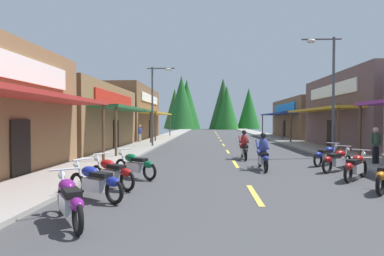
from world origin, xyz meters
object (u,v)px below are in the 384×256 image
(motorcycle_parked_right_3, at_px, (356,166))
(rider_cruising_trailing, at_px, (244,147))
(streetlamp_left, at_px, (157,95))
(motorcycle_parked_left_1, at_px, (95,181))
(motorcycle_parked_left_3, at_px, (135,165))
(streetlamp_right, at_px, (328,80))
(pedestrian_by_shop, at_px, (376,143))
(motorcycle_parked_right_4, at_px, (337,160))
(pedestrian_browsing, at_px, (140,133))
(motorcycle_parked_left_0, at_px, (69,200))
(rider_cruising_lead, at_px, (263,154))
(motorcycle_parked_left_2, at_px, (112,172))
(motorcycle_parked_right_5, at_px, (327,155))

(motorcycle_parked_right_3, height_order, rider_cruising_trailing, rider_cruising_trailing)
(streetlamp_left, relative_size, motorcycle_parked_left_1, 3.31)
(motorcycle_parked_left_1, relative_size, motorcycle_parked_left_3, 1.03)
(streetlamp_right, xyz_separation_m, pedestrian_by_shop, (0.98, -3.08, -3.27))
(streetlamp_left, relative_size, motorcycle_parked_right_4, 3.57)
(streetlamp_right, distance_m, pedestrian_browsing, 16.69)
(motorcycle_parked_left_3, bearing_deg, motorcycle_parked_right_3, -145.25)
(streetlamp_right, xyz_separation_m, motorcycle_parked_left_0, (-9.34, -11.34, -3.81))
(rider_cruising_lead, distance_m, pedestrian_browsing, 16.83)
(motorcycle_parked_right_3, height_order, motorcycle_parked_left_1, same)
(motorcycle_parked_right_4, height_order, motorcycle_parked_left_1, same)
(rider_cruising_trailing, bearing_deg, motorcycle_parked_left_0, 155.47)
(motorcycle_parked_right_4, bearing_deg, motorcycle_parked_right_3, -131.43)
(motorcycle_parked_left_2, relative_size, rider_cruising_trailing, 0.84)
(streetlamp_left, relative_size, streetlamp_right, 0.93)
(motorcycle_parked_left_1, bearing_deg, motorcycle_parked_left_0, 126.91)
(rider_cruising_lead, bearing_deg, motorcycle_parked_right_5, -66.54)
(motorcycle_parked_right_3, distance_m, motorcycle_parked_left_3, 7.70)
(motorcycle_parked_right_5, relative_size, pedestrian_browsing, 1.01)
(rider_cruising_trailing, xyz_separation_m, pedestrian_by_shop, (5.65, -2.22, 0.38))
(motorcycle_parked_right_5, distance_m, motorcycle_parked_left_3, 8.73)
(motorcycle_parked_left_2, distance_m, rider_cruising_lead, 6.45)
(motorcycle_parked_left_0, height_order, rider_cruising_lead, rider_cruising_lead)
(rider_cruising_trailing, bearing_deg, streetlamp_left, 39.70)
(streetlamp_left, height_order, motorcycle_parked_right_4, streetlamp_left)
(motorcycle_parked_right_3, bearing_deg, rider_cruising_lead, 95.86)
(motorcycle_parked_left_0, height_order, rider_cruising_trailing, rider_cruising_trailing)
(rider_cruising_lead, bearing_deg, motorcycle_parked_left_3, 114.25)
(streetlamp_right, relative_size, motorcycle_parked_right_5, 3.89)
(motorcycle_parked_left_1, distance_m, pedestrian_browsing, 19.97)
(streetlamp_right, distance_m, motorcycle_parked_right_3, 7.65)
(motorcycle_parked_left_3, bearing_deg, rider_cruising_lead, -121.89)
(motorcycle_parked_left_1, xyz_separation_m, pedestrian_by_shop, (10.48, 6.44, 0.54))
(motorcycle_parked_left_3, bearing_deg, motorcycle_parked_left_2, 113.35)
(motorcycle_parked_left_0, bearing_deg, streetlamp_right, -75.42)
(motorcycle_parked_left_2, bearing_deg, motorcycle_parked_right_4, -121.54)
(pedestrian_browsing, bearing_deg, streetlamp_right, 162.92)
(motorcycle_parked_left_1, relative_size, motorcycle_parked_left_2, 1.04)
(motorcycle_parked_right_4, xyz_separation_m, pedestrian_browsing, (-11.40, 14.89, 0.49))
(motorcycle_parked_right_5, bearing_deg, motorcycle_parked_left_3, 163.70)
(motorcycle_parked_left_1, xyz_separation_m, pedestrian_browsing, (-3.31, 19.68, 0.49))
(streetlamp_right, height_order, rider_cruising_lead, streetlamp_right)
(streetlamp_left, height_order, motorcycle_parked_left_2, streetlamp_left)
(streetlamp_left, height_order, motorcycle_parked_left_3, streetlamp_left)
(streetlamp_left, relative_size, rider_cruising_lead, 2.90)
(motorcycle_parked_left_2, distance_m, pedestrian_by_shop, 11.66)
(motorcycle_parked_left_1, relative_size, rider_cruising_trailing, 0.87)
(motorcycle_parked_left_2, height_order, pedestrian_by_shop, pedestrian_by_shop)
(motorcycle_parked_left_3, relative_size, rider_cruising_trailing, 0.85)
(motorcycle_parked_left_2, bearing_deg, motorcycle_parked_left_3, -65.46)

